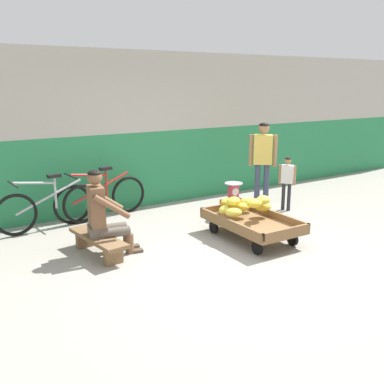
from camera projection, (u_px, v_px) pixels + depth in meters
ground_plane at (237, 260)px, 5.62m from camera, size 80.00×80.00×0.00m
back_wall at (132, 131)px, 7.79m from camera, size 16.00×0.30×2.75m
banana_cart at (252, 223)px, 6.32m from camera, size 0.85×1.45×0.36m
banana_pile at (242, 205)px, 6.44m from camera, size 0.85×0.84×0.27m
low_bench at (98, 241)px, 5.73m from camera, size 0.44×1.13×0.27m
vendor_seated at (103, 213)px, 5.67m from camera, size 0.72×0.55×1.14m
plastic_crate at (233, 208)px, 7.39m from camera, size 0.36×0.28×0.30m
weighing_scale at (233, 191)px, 7.32m from camera, size 0.30×0.30×0.29m
bicycle_near_left at (50, 207)px, 6.73m from camera, size 1.66×0.48×0.86m
bicycle_far_left at (101, 197)px, 7.30m from camera, size 1.66×0.48×0.86m
customer_adult at (263, 156)px, 7.79m from camera, size 0.39×0.36×1.53m
customer_child at (287, 178)px, 7.69m from camera, size 0.21×0.26×0.95m
shopping_bag at (240, 216)px, 7.08m from camera, size 0.18×0.12×0.24m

